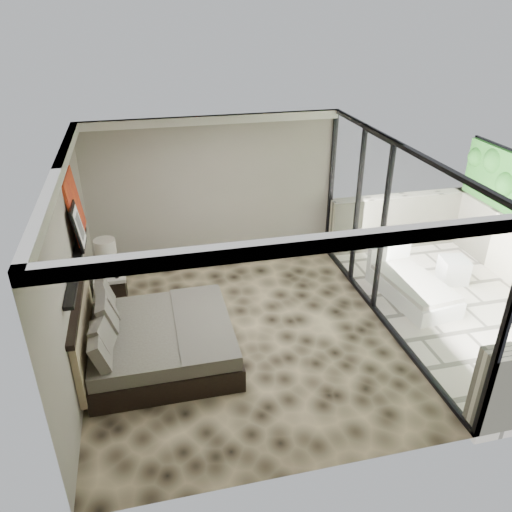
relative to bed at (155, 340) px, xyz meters
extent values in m
plane|color=black|center=(1.30, 0.21, -0.33)|extent=(5.00, 5.00, 0.00)
cube|color=silver|center=(1.30, 0.21, 2.46)|extent=(4.50, 5.00, 0.02)
cube|color=gray|center=(1.30, 2.70, 1.07)|extent=(4.50, 0.02, 2.80)
cube|color=gray|center=(-0.94, 0.21, 1.07)|extent=(0.02, 5.00, 2.80)
cube|color=white|center=(3.55, 0.21, 1.07)|extent=(0.08, 5.00, 2.80)
cube|color=beige|center=(5.05, 0.21, -0.39)|extent=(3.00, 5.00, 0.12)
cube|color=black|center=(-0.88, 0.31, 1.17)|extent=(0.12, 2.20, 0.05)
cube|color=black|center=(0.11, 0.00, -0.16)|extent=(1.96, 1.87, 0.34)
cube|color=#524C44|center=(0.11, 0.00, 0.11)|extent=(1.90, 1.81, 0.21)
cube|color=#4A4740|center=(0.67, 0.00, 0.21)|extent=(0.75, 1.85, 0.03)
cube|color=#96805F|center=(-0.90, 0.00, 0.32)|extent=(0.08, 1.97, 0.93)
cube|color=black|center=(-0.62, 1.72, -0.08)|extent=(0.53, 0.53, 0.51)
cone|color=black|center=(-0.63, 1.72, 0.28)|extent=(0.19, 0.19, 0.18)
cone|color=black|center=(-0.63, 1.72, 0.45)|extent=(0.19, 0.19, 0.18)
cylinder|color=beige|center=(-0.63, 1.72, 0.69)|extent=(0.34, 0.34, 0.23)
cube|color=red|center=(-0.89, 1.15, 1.64)|extent=(0.13, 0.90, 0.90)
cube|color=black|center=(-0.84, 0.75, 1.49)|extent=(0.11, 0.50, 0.60)
cube|color=silver|center=(5.32, 1.00, -0.11)|extent=(0.52, 0.52, 0.45)
cube|color=white|center=(4.32, 0.64, -0.19)|extent=(1.01, 1.72, 0.29)
cube|color=beige|center=(4.32, 0.64, 0.00)|extent=(0.95, 1.62, 0.08)
cube|color=white|center=(4.23, 1.41, 0.13)|extent=(0.83, 0.22, 0.36)
camera|label=1|loc=(0.08, -5.77, 4.24)|focal=35.00mm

